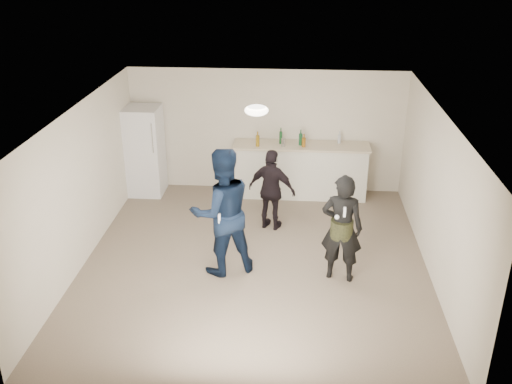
# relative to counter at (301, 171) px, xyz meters

# --- Properties ---
(floor) EXTENTS (6.00, 6.00, 0.00)m
(floor) POSITION_rel_counter_xyz_m (-0.71, -2.67, -0.53)
(floor) COLOR #6B5B4C
(floor) RESTS_ON ground
(ceiling) EXTENTS (6.00, 6.00, 0.00)m
(ceiling) POSITION_rel_counter_xyz_m (-0.71, -2.67, 1.98)
(ceiling) COLOR silver
(ceiling) RESTS_ON wall_back
(wall_back) EXTENTS (6.00, 0.00, 6.00)m
(wall_back) POSITION_rel_counter_xyz_m (-0.71, 0.33, 0.72)
(wall_back) COLOR beige
(wall_back) RESTS_ON floor
(wall_front) EXTENTS (6.00, 0.00, 6.00)m
(wall_front) POSITION_rel_counter_xyz_m (-0.71, -5.67, 0.72)
(wall_front) COLOR beige
(wall_front) RESTS_ON floor
(wall_left) EXTENTS (0.00, 6.00, 6.00)m
(wall_left) POSITION_rel_counter_xyz_m (-3.46, -2.67, 0.72)
(wall_left) COLOR beige
(wall_left) RESTS_ON floor
(wall_right) EXTENTS (0.00, 6.00, 6.00)m
(wall_right) POSITION_rel_counter_xyz_m (2.04, -2.67, 0.72)
(wall_right) COLOR beige
(wall_right) RESTS_ON floor
(counter) EXTENTS (2.60, 0.56, 1.05)m
(counter) POSITION_rel_counter_xyz_m (0.00, 0.00, 0.00)
(counter) COLOR silver
(counter) RESTS_ON floor
(counter_top) EXTENTS (2.68, 0.64, 0.04)m
(counter_top) POSITION_rel_counter_xyz_m (0.00, 0.00, 0.55)
(counter_top) COLOR beige
(counter_top) RESTS_ON counter
(fridge) EXTENTS (0.70, 0.70, 1.80)m
(fridge) POSITION_rel_counter_xyz_m (-3.14, -0.07, 0.38)
(fridge) COLOR silver
(fridge) RESTS_ON floor
(fridge_handle) EXTENTS (0.02, 0.02, 0.60)m
(fridge_handle) POSITION_rel_counter_xyz_m (-2.86, -0.44, 0.78)
(fridge_handle) COLOR silver
(fridge_handle) RESTS_ON fridge
(ceiling_dome) EXTENTS (0.36, 0.36, 0.16)m
(ceiling_dome) POSITION_rel_counter_xyz_m (-0.71, -2.37, 1.93)
(ceiling_dome) COLOR white
(ceiling_dome) RESTS_ON ceiling
(shaker) EXTENTS (0.08, 0.08, 0.17)m
(shaker) POSITION_rel_counter_xyz_m (-0.36, -0.12, 0.65)
(shaker) COLOR #B2B2B6
(shaker) RESTS_ON counter_top
(man) EXTENTS (1.22, 1.11, 2.04)m
(man) POSITION_rel_counter_xyz_m (-1.20, -2.95, 0.49)
(man) COLOR #102445
(man) RESTS_ON floor
(woman) EXTENTS (0.69, 0.52, 1.71)m
(woman) POSITION_rel_counter_xyz_m (0.61, -3.04, 0.33)
(woman) COLOR black
(woman) RESTS_ON floor
(camo_shorts) EXTENTS (0.34, 0.34, 0.28)m
(camo_shorts) POSITION_rel_counter_xyz_m (0.61, -3.04, 0.32)
(camo_shorts) COLOR #373C1B
(camo_shorts) RESTS_ON woman
(spectator) EXTENTS (0.94, 0.63, 1.49)m
(spectator) POSITION_rel_counter_xyz_m (-0.51, -1.46, 0.22)
(spectator) COLOR black
(spectator) RESTS_ON floor
(remote_man) EXTENTS (0.04, 0.04, 0.15)m
(remote_man) POSITION_rel_counter_xyz_m (-1.20, -3.23, 0.53)
(remote_man) COLOR white
(remote_man) RESTS_ON man
(nunchuk_man) EXTENTS (0.07, 0.07, 0.07)m
(nunchuk_man) POSITION_rel_counter_xyz_m (-1.08, -3.20, 0.45)
(nunchuk_man) COLOR white
(nunchuk_man) RESTS_ON man
(remote_woman) EXTENTS (0.04, 0.04, 0.15)m
(remote_woman) POSITION_rel_counter_xyz_m (0.61, -3.29, 0.72)
(remote_woman) COLOR white
(remote_woman) RESTS_ON woman
(nunchuk_woman) EXTENTS (0.07, 0.07, 0.07)m
(nunchuk_woman) POSITION_rel_counter_xyz_m (0.51, -3.26, 0.62)
(nunchuk_woman) COLOR white
(nunchuk_woman) RESTS_ON woman
(bottle_cluster) EXTENTS (1.67, 0.38, 0.24)m
(bottle_cluster) POSITION_rel_counter_xyz_m (-0.15, -0.04, 0.67)
(bottle_cluster) COLOR #B7BBC3
(bottle_cluster) RESTS_ON counter_top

